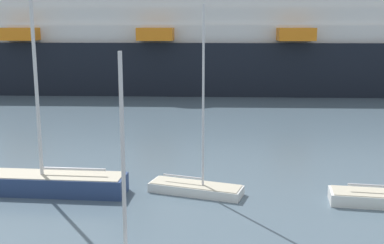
% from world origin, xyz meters
% --- Properties ---
extents(sailboat_4, '(4.91, 2.72, 9.32)m').
position_xyz_m(sailboat_4, '(0.42, 11.93, 0.41)').
color(sailboat_4, white).
rests_on(sailboat_4, ground_plane).
extents(sailboat_5, '(7.39, 2.18, 13.81)m').
position_xyz_m(sailboat_5, '(-6.77, 11.71, 0.70)').
color(sailboat_5, navy).
rests_on(sailboat_5, ground_plane).
extents(cruise_ship, '(114.93, 18.60, 20.32)m').
position_xyz_m(cruise_ship, '(10.64, 52.92, 6.52)').
color(cruise_ship, black).
rests_on(cruise_ship, ground_plane).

